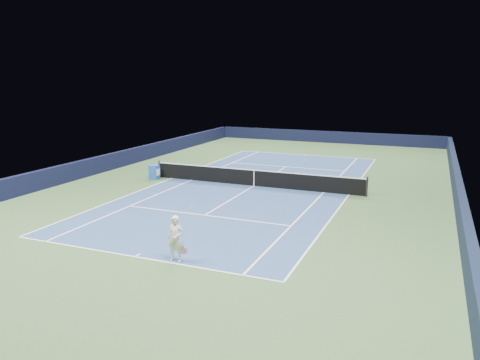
% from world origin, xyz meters
% --- Properties ---
extents(ground, '(40.00, 40.00, 0.00)m').
position_xyz_m(ground, '(0.00, 0.00, 0.00)').
color(ground, '#35532D').
rests_on(ground, ground).
extents(wall_far, '(22.00, 0.35, 1.10)m').
position_xyz_m(wall_far, '(0.00, 19.82, 0.55)').
color(wall_far, black).
rests_on(wall_far, ground).
extents(wall_right, '(0.35, 40.00, 1.10)m').
position_xyz_m(wall_right, '(10.82, 0.00, 0.55)').
color(wall_right, black).
rests_on(wall_right, ground).
extents(wall_left, '(0.35, 40.00, 1.10)m').
position_xyz_m(wall_left, '(-10.82, 0.00, 0.55)').
color(wall_left, black).
rests_on(wall_left, ground).
extents(court_surface, '(10.97, 23.77, 0.01)m').
position_xyz_m(court_surface, '(0.00, 0.00, 0.00)').
color(court_surface, navy).
rests_on(court_surface, ground).
extents(baseline_far, '(10.97, 0.08, 0.00)m').
position_xyz_m(baseline_far, '(0.00, 11.88, 0.01)').
color(baseline_far, white).
rests_on(baseline_far, ground).
extents(baseline_near, '(10.97, 0.08, 0.00)m').
position_xyz_m(baseline_near, '(0.00, -11.88, 0.01)').
color(baseline_near, white).
rests_on(baseline_near, ground).
extents(sideline_doubles_right, '(0.08, 23.77, 0.00)m').
position_xyz_m(sideline_doubles_right, '(5.49, 0.00, 0.01)').
color(sideline_doubles_right, white).
rests_on(sideline_doubles_right, ground).
extents(sideline_doubles_left, '(0.08, 23.77, 0.00)m').
position_xyz_m(sideline_doubles_left, '(-5.49, 0.00, 0.01)').
color(sideline_doubles_left, white).
rests_on(sideline_doubles_left, ground).
extents(sideline_singles_right, '(0.08, 23.77, 0.00)m').
position_xyz_m(sideline_singles_right, '(4.12, 0.00, 0.01)').
color(sideline_singles_right, white).
rests_on(sideline_singles_right, ground).
extents(sideline_singles_left, '(0.08, 23.77, 0.00)m').
position_xyz_m(sideline_singles_left, '(-4.12, 0.00, 0.01)').
color(sideline_singles_left, white).
rests_on(sideline_singles_left, ground).
extents(service_line_far, '(8.23, 0.08, 0.00)m').
position_xyz_m(service_line_far, '(0.00, 6.40, 0.01)').
color(service_line_far, white).
rests_on(service_line_far, ground).
extents(service_line_near, '(8.23, 0.08, 0.00)m').
position_xyz_m(service_line_near, '(0.00, -6.40, 0.01)').
color(service_line_near, white).
rests_on(service_line_near, ground).
extents(center_service_line, '(0.08, 12.80, 0.00)m').
position_xyz_m(center_service_line, '(0.00, 0.00, 0.01)').
color(center_service_line, white).
rests_on(center_service_line, ground).
extents(center_mark_far, '(0.08, 0.30, 0.00)m').
position_xyz_m(center_mark_far, '(0.00, 11.73, 0.01)').
color(center_mark_far, white).
rests_on(center_mark_far, ground).
extents(center_mark_near, '(0.08, 0.30, 0.00)m').
position_xyz_m(center_mark_near, '(0.00, -11.73, 0.01)').
color(center_mark_near, white).
rests_on(center_mark_near, ground).
extents(tennis_net, '(12.90, 0.10, 1.07)m').
position_xyz_m(tennis_net, '(0.00, 0.00, 0.50)').
color(tennis_net, black).
rests_on(tennis_net, ground).
extents(sponsor_cube, '(0.57, 0.49, 0.87)m').
position_xyz_m(sponsor_cube, '(-6.40, -0.60, 0.44)').
color(sponsor_cube, blue).
rests_on(sponsor_cube, ground).
extents(tennis_player, '(0.77, 1.25, 1.70)m').
position_xyz_m(tennis_player, '(1.53, -11.64, 0.81)').
color(tennis_player, white).
rests_on(tennis_player, ground).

